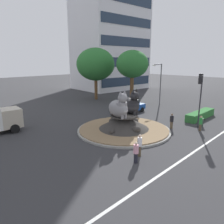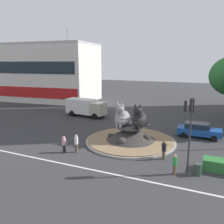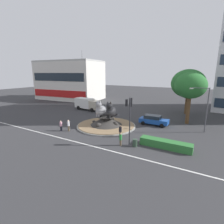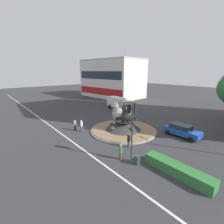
# 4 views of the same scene
# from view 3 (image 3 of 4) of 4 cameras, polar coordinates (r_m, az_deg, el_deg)

# --- Properties ---
(ground_plane) EXTENTS (160.00, 160.00, 0.00)m
(ground_plane) POSITION_cam_3_polar(r_m,az_deg,el_deg) (28.18, -1.93, -4.73)
(ground_plane) COLOR #333335
(lane_centreline) EXTENTS (112.00, 0.20, 0.01)m
(lane_centreline) POSITION_cam_3_polar(r_m,az_deg,el_deg) (22.57, -12.11, -9.65)
(lane_centreline) COLOR silver
(lane_centreline) RESTS_ON ground
(roundabout_island) EXTENTS (9.52, 9.52, 1.67)m
(roundabout_island) POSITION_cam_3_polar(r_m,az_deg,el_deg) (27.98, -1.93, -3.46)
(roundabout_island) COLOR gray
(roundabout_island) RESTS_ON ground
(cat_statue_grey) EXTENTS (1.92, 2.71, 2.67)m
(cat_statue_grey) POSITION_cam_3_polar(r_m,az_deg,el_deg) (27.84, -3.75, 0.68)
(cat_statue_grey) COLOR gray
(cat_statue_grey) RESTS_ON roundabout_island
(cat_statue_black) EXTENTS (1.64, 2.63, 2.64)m
(cat_statue_black) POSITION_cam_3_polar(r_m,az_deg,el_deg) (26.96, -0.40, 0.27)
(cat_statue_black) COLOR black
(cat_statue_black) RESTS_ON roundabout_island
(traffic_light_mast) EXTENTS (0.71, 0.58, 5.76)m
(traffic_light_mast) POSITION_cam_3_polar(r_m,az_deg,el_deg) (20.02, 5.89, 0.25)
(traffic_light_mast) COLOR #2D2D33
(traffic_light_mast) RESTS_ON ground
(shophouse_block) EXTENTS (21.16, 13.51, 15.44)m
(shophouse_block) POSITION_cam_3_polar(r_m,az_deg,el_deg) (58.59, -13.82, 10.25)
(shophouse_block) COLOR silver
(shophouse_block) RESTS_ON ground
(clipped_hedge_strip) EXTENTS (5.89, 1.20, 0.90)m
(clipped_hedge_strip) POSITION_cam_3_polar(r_m,az_deg,el_deg) (21.21, 17.39, -10.19)
(clipped_hedge_strip) COLOR #2D7033
(clipped_hedge_strip) RESTS_ON ground
(broadleaf_tree_behind_island) EXTENTS (5.12, 5.12, 8.68)m
(broadleaf_tree_behind_island) POSITION_cam_3_polar(r_m,az_deg,el_deg) (31.31, 24.68, 7.93)
(broadleaf_tree_behind_island) COLOR brown
(broadleaf_tree_behind_island) RESTS_ON ground
(second_tree_near_tower) EXTENTS (6.84, 6.84, 9.27)m
(second_tree_near_tower) POSITION_cam_3_polar(r_m,az_deg,el_deg) (38.95, 24.07, 8.62)
(second_tree_near_tower) COLOR brown
(second_tree_near_tower) RESTS_ON ground
(streetlight_arm) EXTENTS (2.61, 0.36, 6.55)m
(streetlight_arm) POSITION_cam_3_polar(r_m,az_deg,el_deg) (27.87, 28.52, 1.74)
(streetlight_arm) COLOR #4C4C51
(streetlight_arm) RESTS_ON ground
(pedestrian_black_shirt) EXTENTS (0.39, 0.39, 1.64)m
(pedestrian_black_shirt) POSITION_cam_3_polar(r_m,az_deg,el_deg) (23.41, 2.78, -6.30)
(pedestrian_black_shirt) COLOR brown
(pedestrian_black_shirt) RESTS_ON ground
(pedestrian_pink_shirt) EXTENTS (0.38, 0.38, 1.58)m
(pedestrian_pink_shirt) POSITION_cam_3_polar(r_m,az_deg,el_deg) (26.87, -16.63, -4.34)
(pedestrian_pink_shirt) COLOR black
(pedestrian_pink_shirt) RESTS_ON ground
(pedestrian_white_shirt) EXTENTS (0.34, 0.34, 1.73)m
(pedestrian_white_shirt) POSITION_cam_3_polar(r_m,az_deg,el_deg) (26.44, -14.31, -4.26)
(pedestrian_white_shirt) COLOR brown
(pedestrian_white_shirt) RESTS_ON ground
(pedestrian_green_shirt) EXTENTS (0.32, 0.32, 1.60)m
(pedestrian_green_shirt) POSITION_cam_3_polar(r_m,az_deg,el_deg) (20.74, 2.87, -8.92)
(pedestrian_green_shirt) COLOR brown
(pedestrian_green_shirt) RESTS_ON ground
(sedan_on_far_lane) EXTENTS (4.74, 2.13, 1.63)m
(sedan_on_far_lane) POSITION_cam_3_polar(r_m,az_deg,el_deg) (29.52, 13.67, -2.55)
(sedan_on_far_lane) COLOR #19479E
(sedan_on_far_lane) RESTS_ON ground
(delivery_box_truck) EXTENTS (6.61, 2.87, 2.68)m
(delivery_box_truck) POSITION_cam_3_polar(r_m,az_deg,el_deg) (40.50, -8.27, 2.80)
(delivery_box_truck) COLOR #B7AD99
(delivery_box_truck) RESTS_ON ground
(litter_bin) EXTENTS (0.56, 0.56, 0.90)m
(litter_bin) POSITION_cam_3_polar(r_m,az_deg,el_deg) (20.80, 7.64, -10.14)
(litter_bin) COLOR #2D4233
(litter_bin) RESTS_ON ground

